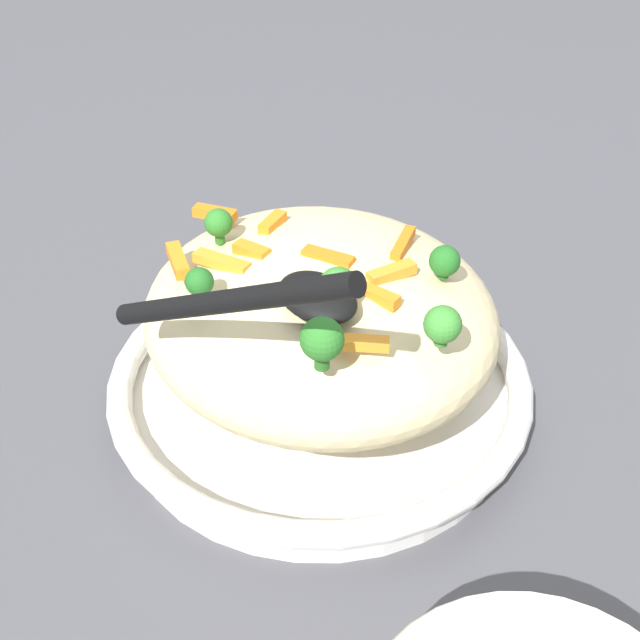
# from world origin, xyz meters

# --- Properties ---
(ground_plane) EXTENTS (2.40, 2.40, 0.00)m
(ground_plane) POSITION_xyz_m (0.00, 0.00, 0.00)
(ground_plane) COLOR #4C4C51
(serving_bowl) EXTENTS (0.30, 0.30, 0.04)m
(serving_bowl) POSITION_xyz_m (0.00, 0.00, 0.02)
(serving_bowl) COLOR white
(serving_bowl) RESTS_ON ground_plane
(pasta_mound) EXTENTS (0.25, 0.23, 0.10)m
(pasta_mound) POSITION_xyz_m (0.00, 0.00, 0.09)
(pasta_mound) COLOR beige
(pasta_mound) RESTS_ON serving_bowl
(carrot_piece_0) EXTENTS (0.03, 0.01, 0.01)m
(carrot_piece_0) POSITION_xyz_m (-0.06, -0.00, 0.13)
(carrot_piece_0) COLOR orange
(carrot_piece_0) RESTS_ON pasta_mound
(carrot_piece_1) EXTENTS (0.02, 0.03, 0.01)m
(carrot_piece_1) POSITION_xyz_m (0.05, -0.00, 0.13)
(carrot_piece_1) COLOR orange
(carrot_piece_1) RESTS_ON pasta_mound
(carrot_piece_2) EXTENTS (0.03, 0.04, 0.01)m
(carrot_piece_2) POSITION_xyz_m (-0.02, -0.05, 0.13)
(carrot_piece_2) COLOR orange
(carrot_piece_2) RESTS_ON pasta_mound
(carrot_piece_3) EXTENTS (0.04, 0.02, 0.01)m
(carrot_piece_3) POSITION_xyz_m (-0.01, -0.00, 0.14)
(carrot_piece_3) COLOR orange
(carrot_piece_3) RESTS_ON pasta_mound
(carrot_piece_4) EXTENTS (0.01, 0.03, 0.01)m
(carrot_piece_4) POSITION_xyz_m (-0.04, -0.02, 0.13)
(carrot_piece_4) COLOR orange
(carrot_piece_4) RESTS_ON pasta_mound
(carrot_piece_5) EXTENTS (0.04, 0.02, 0.01)m
(carrot_piece_5) POSITION_xyz_m (0.04, 0.05, 0.13)
(carrot_piece_5) COLOR orange
(carrot_piece_5) RESTS_ON pasta_mound
(carrot_piece_6) EXTENTS (0.03, 0.02, 0.01)m
(carrot_piece_6) POSITION_xyz_m (0.09, 0.02, 0.13)
(carrot_piece_6) COLOR orange
(carrot_piece_6) RESTS_ON pasta_mound
(carrot_piece_7) EXTENTS (0.03, 0.03, 0.01)m
(carrot_piece_7) POSITION_xyz_m (-0.08, 0.04, 0.13)
(carrot_piece_7) COLOR orange
(carrot_piece_7) RESTS_ON pasta_mound
(carrot_piece_8) EXTENTS (0.03, 0.02, 0.01)m
(carrot_piece_8) POSITION_xyz_m (0.03, 0.03, 0.13)
(carrot_piece_8) COLOR orange
(carrot_piece_8) RESTS_ON pasta_mound
(carrot_piece_9) EXTENTS (0.04, 0.02, 0.01)m
(carrot_piece_9) POSITION_xyz_m (0.05, 0.07, 0.13)
(carrot_piece_9) COLOR orange
(carrot_piece_9) RESTS_ON pasta_mound
(broccoli_floret_0) EXTENTS (0.02, 0.02, 0.02)m
(broccoli_floret_0) POSITION_xyz_m (0.06, 0.04, 0.14)
(broccoli_floret_0) COLOR #296820
(broccoli_floret_0) RESTS_ON pasta_mound
(broccoli_floret_1) EXTENTS (0.02, 0.02, 0.02)m
(broccoli_floret_1) POSITION_xyz_m (0.01, 0.08, 0.14)
(broccoli_floret_1) COLOR #205B1C
(broccoli_floret_1) RESTS_ON pasta_mound
(broccoli_floret_2) EXTENTS (0.02, 0.02, 0.03)m
(broccoli_floret_2) POSITION_xyz_m (-0.05, 0.02, 0.14)
(broccoli_floret_2) COLOR #377928
(broccoli_floret_2) RESTS_ON pasta_mound
(broccoli_floret_3) EXTENTS (0.02, 0.02, 0.03)m
(broccoli_floret_3) POSITION_xyz_m (-0.08, 0.07, 0.15)
(broccoli_floret_3) COLOR #296820
(broccoli_floret_3) RESTS_ON pasta_mound
(broccoli_floret_4) EXTENTS (0.02, 0.02, 0.02)m
(broccoli_floret_4) POSITION_xyz_m (-0.11, 0.00, 0.14)
(broccoli_floret_4) COLOR #377928
(broccoli_floret_4) RESTS_ON pasta_mound
(broccoli_floret_5) EXTENTS (0.02, 0.02, 0.02)m
(broccoli_floret_5) POSITION_xyz_m (-0.06, -0.05, 0.14)
(broccoli_floret_5) COLOR #205B1C
(broccoli_floret_5) RESTS_ON pasta_mound
(serving_spoon) EXTENTS (0.16, 0.12, 0.10)m
(serving_spoon) POSITION_xyz_m (-0.05, 0.07, 0.16)
(serving_spoon) COLOR black
(serving_spoon) RESTS_ON pasta_mound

